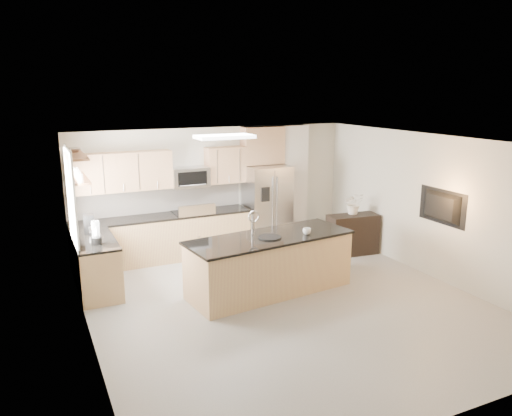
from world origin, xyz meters
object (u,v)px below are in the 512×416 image
microwave (190,177)px  coffee_maker (89,224)px  credenza (352,234)px  blender (96,234)px  platter (270,237)px  bowl (73,150)px  island (270,264)px  refrigerator (267,206)px  cup (307,231)px  kettle (97,232)px  range (193,234)px  television (439,207)px  flower_vase (354,198)px

microwave → coffee_maker: (-2.09, -0.80, -0.55)m
credenza → blender: 5.16m
microwave → platter: bearing=-78.1°
microwave → bowl: (-2.25, -0.70, 0.75)m
microwave → island: size_ratio=0.26×
refrigerator → credenza: (1.38, -1.25, -0.47)m
cup → bowl: bearing=150.6°
island → kettle: size_ratio=11.99×
kettle → island: bearing=-26.5°
range → bowl: size_ratio=3.40×
range → credenza: bearing=-23.1°
platter → kettle: size_ratio=1.55×
range → refrigerator: bearing=-1.6°
television → refrigerator: bearing=31.0°
cup → flower_vase: 2.30m
bowl → television: (5.76, -2.55, -1.03)m
platter → television: television is taller
blender → bowl: bowl is taller
platter → blender: bearing=158.0°
island → platter: bearing=-125.0°
microwave → kettle: 2.42m
island → television: 3.14m
bowl → flower_vase: bowl is taller
range → kettle: size_ratio=4.65×
platter → flower_vase: flower_vase is taller
cup → bowl: 4.18m
blender → kettle: bearing=81.4°
credenza → television: (0.47, -1.82, 0.93)m
credenza → blender: (-5.11, -0.08, 0.67)m
cup → flower_vase: bearing=34.3°
credenza → kettle: 5.11m
blender → platter: bearing=-22.0°
kettle → coffee_maker: coffee_maker is taller
island → bowl: (-2.83, 1.78, 1.89)m
range → flower_vase: flower_vase is taller
microwave → island: (0.58, -2.48, -1.14)m
refrigerator → island: bearing=-115.0°
microwave → kettle: bearing=-149.9°
island → flower_vase: flower_vase is taller
range → credenza: size_ratio=1.09×
microwave → kettle: (-2.02, -1.18, -0.60)m
credenza → flower_vase: size_ratio=1.56×
blender → flower_vase: size_ratio=0.58×
island → bowl: bearing=141.1°
range → cup: (1.19, -2.52, 0.56)m
refrigerator → cup: (-0.46, -2.47, 0.15)m
island → kettle: island is taller
coffee_maker → microwave: bearing=20.9°
microwave → refrigerator: size_ratio=0.43×
refrigerator → television: 3.62m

